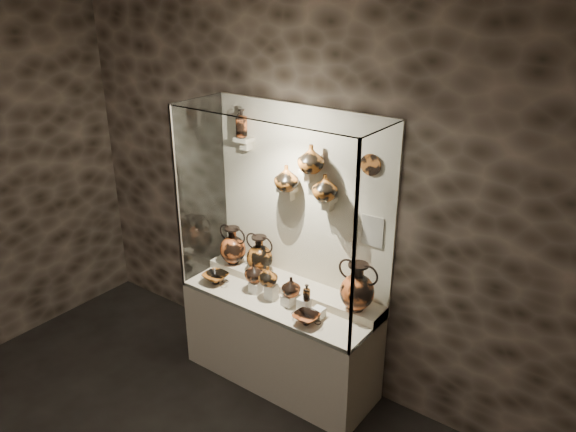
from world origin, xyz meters
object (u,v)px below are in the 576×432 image
object	(u,v)px
amphora_right	(357,286)
kylix_left	(216,277)
jug_c	(291,286)
amphora_mid	(260,254)
kylix_right	(307,318)
jug_b	(268,276)
ovoid_vase_b	(311,159)
amphora_left	(233,245)
lekythos_tall	(242,122)
ovoid_vase_c	(325,187)
jug_a	(254,272)
lekythos_small	(307,292)
ovoid_vase_a	(287,178)

from	to	relation	value
amphora_right	kylix_left	xyz separation A→B (m)	(-1.25, -0.26, -0.22)
kylix_left	jug_c	bearing A→B (deg)	-2.54
amphora_mid	kylix_right	world-z (taller)	amphora_mid
jug_b	kylix_right	bearing A→B (deg)	-11.77
ovoid_vase_b	amphora_right	bearing A→B (deg)	-10.58
amphora_left	amphora_right	world-z (taller)	amphora_right
kylix_right	ovoid_vase_b	size ratio (longest dim) A/B	1.17
amphora_right	lekythos_tall	bearing A→B (deg)	165.32
amphora_mid	jug_b	world-z (taller)	amphora_mid
jug_c	ovoid_vase_c	bearing A→B (deg)	71.36
jug_a	lekythos_small	world-z (taller)	lekythos_small
jug_b	jug_c	distance (m)	0.22
lekythos_tall	ovoid_vase_a	bearing A→B (deg)	12.98
amphora_mid	kylix_left	size ratio (longest dim) A/B	1.27
amphora_right	jug_b	distance (m)	0.75
amphora_mid	ovoid_vase_b	bearing A→B (deg)	22.59
amphora_left	jug_a	bearing A→B (deg)	-49.06
ovoid_vase_a	lekythos_small	bearing A→B (deg)	-32.86
kylix_left	lekythos_tall	world-z (taller)	lekythos_tall
ovoid_vase_c	ovoid_vase_b	bearing A→B (deg)	165.94
ovoid_vase_c	kylix_left	bearing A→B (deg)	-176.53
lekythos_small	ovoid_vase_b	distance (m)	1.04
amphora_right	ovoid_vase_c	distance (m)	0.81
jug_b	lekythos_tall	size ratio (longest dim) A/B	0.64
amphora_mid	lekythos_small	world-z (taller)	amphora_mid
jug_a	ovoid_vase_c	bearing A→B (deg)	6.82
jug_b	jug_c	bearing A→B (deg)	10.41
amphora_left	jug_c	xyz separation A→B (m)	(0.78, -0.18, -0.08)
kylix_right	ovoid_vase_c	world-z (taller)	ovoid_vase_c
amphora_mid	kylix_left	distance (m)	0.43
jug_c	ovoid_vase_c	xyz separation A→B (m)	(0.15, 0.23, 0.82)
ovoid_vase_a	jug_c	bearing A→B (deg)	-46.05
amphora_left	ovoid_vase_c	size ratio (longest dim) A/B	1.71
jug_a	kylix_left	distance (m)	0.40
kylix_right	ovoid_vase_b	bearing A→B (deg)	134.08
kylix_right	lekythos_small	bearing A→B (deg)	136.34
jug_b	kylix_left	size ratio (longest dim) A/B	0.62
amphora_right	jug_c	xyz separation A→B (m)	(-0.51, -0.16, -0.10)
amphora_right	jug_c	world-z (taller)	amphora_right
amphora_right	jug_a	distance (m)	0.91
ovoid_vase_a	ovoid_vase_c	bearing A→B (deg)	0.81
kylix_right	ovoid_vase_b	world-z (taller)	ovoid_vase_b
amphora_left	jug_c	size ratio (longest dim) A/B	2.16
amphora_left	kylix_right	xyz separation A→B (m)	(1.03, -0.32, -0.20)
kylix_left	ovoid_vase_c	bearing A→B (deg)	9.79
lekythos_small	ovoid_vase_a	world-z (taller)	ovoid_vase_a
amphora_left	kylix_left	world-z (taller)	amphora_left
amphora_left	amphora_right	xyz separation A→B (m)	(1.29, -0.01, 0.02)
jug_a	lekythos_tall	bearing A→B (deg)	123.41
kylix_left	ovoid_vase_b	distance (m)	1.41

